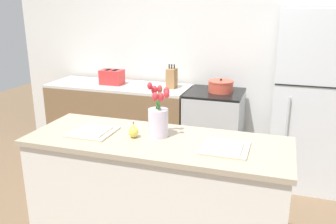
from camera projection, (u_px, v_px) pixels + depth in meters
The scene contains 12 objects.
back_wall at pixel (215, 47), 4.12m from camera, with size 5.20×0.08×2.70m.
kitchen_island at pixel (157, 201), 2.56m from camera, with size 1.80×0.66×0.95m.
back_counter at pixel (120, 121), 4.33m from camera, with size 1.68×0.60×0.92m.
stove_range at pixel (214, 132), 3.99m from camera, with size 0.60×0.61×0.92m.
refrigerator at pixel (308, 101), 3.58m from camera, with size 0.68×0.67×1.80m.
flower_vase at pixel (158, 118), 2.43m from camera, with size 0.15×0.16×0.38m.
pear_figurine at pixel (134, 131), 2.44m from camera, with size 0.07×0.07×0.11m.
plate_setting_left at pixel (93, 132), 2.53m from camera, with size 0.30×0.30×0.02m.
plate_setting_right at pixel (225, 147), 2.25m from camera, with size 0.30×0.30×0.02m.
toaster at pixel (112, 77), 4.20m from camera, with size 0.28×0.18×0.17m.
cooking_pot at pixel (221, 86), 3.84m from camera, with size 0.27×0.27×0.15m.
knife_block at pixel (172, 78), 4.00m from camera, with size 0.10×0.14×0.27m.
Camera 1 is at (0.78, -2.12, 1.84)m, focal length 38.00 mm.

